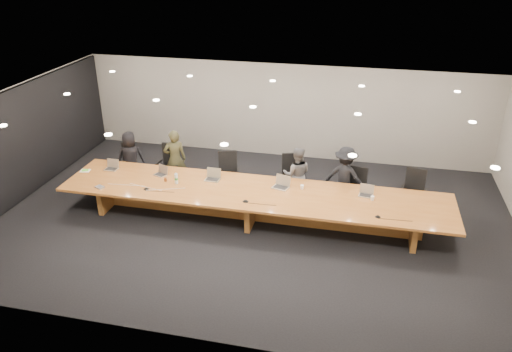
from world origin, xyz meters
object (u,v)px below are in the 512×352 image
at_px(conference_table, 253,200).
at_px(mic_right, 378,216).
at_px(chair_far_left, 125,163).
at_px(person_a, 131,158).
at_px(chair_right, 355,188).
at_px(mic_center, 246,201).
at_px(laptop_e, 366,191).
at_px(paper_cup_near, 302,187).
at_px(person_b, 175,159).
at_px(chair_mid_right, 293,177).
at_px(laptop_a, 111,165).
at_px(amber_mug, 165,179).
at_px(water_bottle, 176,179).
at_px(paper_cup_far, 372,198).
at_px(laptop_d, 281,182).
at_px(av_box, 100,187).
at_px(laptop_c, 212,175).
at_px(mic_left, 146,188).
at_px(person_c, 297,175).
at_px(chair_mid_left, 228,173).
at_px(laptop_b, 160,171).
at_px(chair_far_right, 413,192).

relative_size(conference_table, mic_right, 72.30).
relative_size(chair_far_left, person_a, 0.70).
relative_size(chair_right, mic_center, 7.56).
relative_size(laptop_e, mic_center, 2.31).
height_order(chair_far_left, paper_cup_near, chair_far_left).
bearing_deg(person_b, laptop_e, 147.69).
relative_size(chair_mid_right, mic_right, 9.42).
xyz_separation_m(laptop_a, mic_right, (6.56, -0.93, -0.11)).
bearing_deg(chair_far_left, laptop_a, -67.65).
distance_m(person_a, amber_mug, 1.85).
height_order(chair_far_left, water_bottle, chair_far_left).
bearing_deg(paper_cup_far, paper_cup_near, 172.86).
bearing_deg(laptop_d, chair_mid_right, 99.35).
bearing_deg(laptop_e, laptop_a, -172.57).
relative_size(av_box, mic_right, 1.60).
height_order(water_bottle, amber_mug, water_bottle).
xyz_separation_m(chair_mid_right, paper_cup_near, (0.36, -0.91, 0.21)).
bearing_deg(chair_mid_right, person_b, 162.32).
bearing_deg(person_b, paper_cup_far, 146.09).
relative_size(chair_far_left, mic_center, 7.49).
bearing_deg(chair_right, laptop_c, -153.96).
height_order(chair_far_left, paper_cup_far, chair_far_left).
bearing_deg(mic_left, chair_far_left, 129.27).
bearing_deg(mic_right, person_c, 138.46).
xyz_separation_m(laptop_d, mic_left, (-3.03, -0.75, -0.13)).
relative_size(laptop_d, amber_mug, 4.22).
xyz_separation_m(chair_mid_left, amber_mug, (-1.23, -1.13, 0.23)).
height_order(laptop_d, mic_center, laptop_d).
relative_size(person_a, water_bottle, 5.79).
bearing_deg(chair_mid_right, laptop_b, 178.45).
height_order(chair_far_right, paper_cup_near, chair_far_right).
height_order(chair_far_right, mic_center, chair_far_right).
bearing_deg(conference_table, chair_far_left, 161.22).
distance_m(laptop_d, mic_right, 2.39).
relative_size(laptop_c, water_bottle, 1.39).
bearing_deg(chair_right, mic_left, -148.70).
relative_size(laptop_c, mic_right, 2.81).
distance_m(laptop_b, paper_cup_near, 3.50).
relative_size(chair_far_right, laptop_d, 3.05).
height_order(person_a, water_bottle, person_a).
height_order(conference_table, laptop_d, laptop_d).
xyz_separation_m(laptop_c, mic_left, (-1.36, -0.80, -0.12)).
relative_size(chair_mid_right, paper_cup_far, 12.16).
height_order(conference_table, paper_cup_near, paper_cup_near).
relative_size(water_bottle, mic_left, 1.97).
height_order(chair_far_right, water_bottle, chair_far_right).
relative_size(amber_mug, av_box, 0.44).
relative_size(chair_far_left, laptop_b, 3.36).
bearing_deg(conference_table, mic_right, -11.29).
xyz_separation_m(conference_table, chair_mid_right, (0.72, 1.28, 0.07)).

